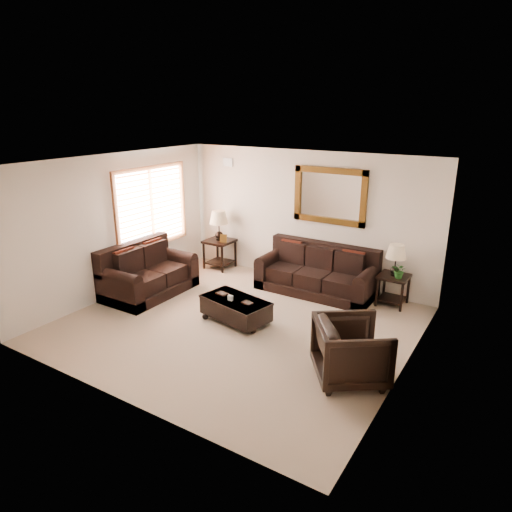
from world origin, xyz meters
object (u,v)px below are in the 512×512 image
Objects in this scene: sofa at (317,275)px; end_table_right at (395,266)px; loveseat at (147,275)px; coffee_table at (236,307)px; end_table_left at (219,231)px; armchair at (351,348)px.

end_table_right is (1.45, 0.15, 0.42)m from sofa.
end_table_right is (4.25, 1.99, 0.39)m from loveseat.
sofa is at bearing -56.48° from loveseat.
end_table_right is 2.99m from coffee_table.
loveseat is at bearing -146.48° from sofa.
end_table_right is at bearing 5.72° from sofa.
sofa reaches higher than coffee_table.
coffee_table is at bearing -92.69° from loveseat.
end_table_right is at bearing 56.66° from coffee_table.
loveseat is 1.34× the size of end_table_left.
end_table_right is 2.75m from armchair.
loveseat is 1.37× the size of coffee_table.
coffee_table is at bearing -134.65° from end_table_right.
end_table_left reaches higher than end_table_right.
sofa is at bearing -2.94° from armchair.
end_table_left is at bearing 177.47° from sofa.
coffee_table is (-0.62, -1.95, -0.09)m from sofa.
armchair is at bearing -85.28° from end_table_right.
armchair reaches higher than coffee_table.
loveseat reaches higher than sofa.
coffee_table is (1.85, -2.06, -0.61)m from end_table_left.
end_table_left is at bearing 143.24° from coffee_table.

